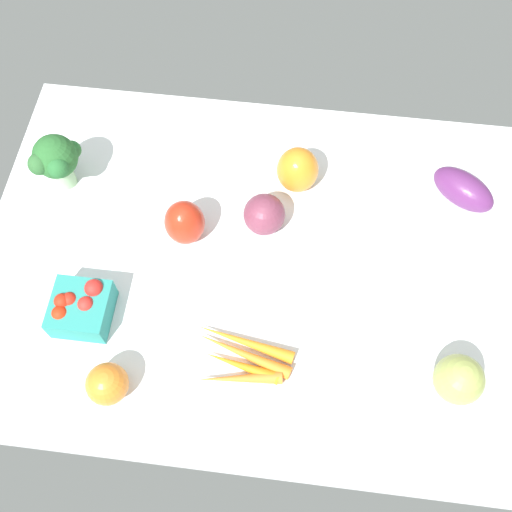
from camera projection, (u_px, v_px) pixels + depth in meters
tablecloth at (256, 263)px, 112.98cm from camera, size 104.00×76.00×2.00cm
broccoli_head at (55, 159)px, 112.85cm from camera, size 9.37×9.26×12.78cm
carrot_bunch at (243, 359)px, 102.30cm from camera, size 17.94×11.76×2.32cm
berry_basket at (81, 308)px, 104.41cm from camera, size 10.02×10.02×6.88cm
bell_pepper_red at (185, 223)px, 110.27cm from camera, size 10.39×10.39×9.68cm
heirloom_tomato_orange at (107, 384)px, 97.86cm from camera, size 7.11×7.11×7.11cm
red_onion_near_basket at (264, 214)px, 112.07cm from camera, size 7.94×7.94×7.94cm
bell_pepper_orange at (298, 170)px, 115.58cm from camera, size 9.14×9.14×9.77cm
eggplant at (463, 189)px, 115.47cm from camera, size 14.31×12.66×6.50cm
heirloom_tomato_green at (459, 379)px, 97.56cm from camera, size 8.38×8.38×8.38cm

